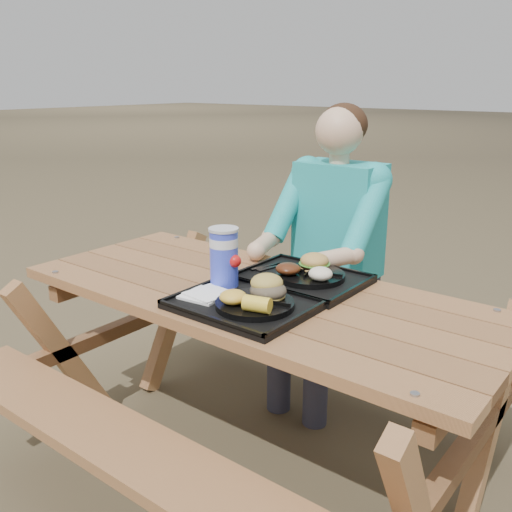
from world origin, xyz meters
The scene contains 18 objects.
ground centered at (0.00, 0.00, 0.00)m, with size 60.00×60.00×0.00m, color #999999.
picnic_table centered at (0.00, 0.00, 0.38)m, with size 1.80×1.49×0.75m, color #999999, non-canonical shape.
tray_near centered at (0.07, -0.16, 0.76)m, with size 0.45×0.35×0.02m, color black.
tray_far centered at (0.08, 0.18, 0.76)m, with size 0.45×0.35×0.02m, color black.
plate_near centered at (0.13, -0.17, 0.78)m, with size 0.26×0.26×0.02m, color black.
plate_far centered at (0.11, 0.19, 0.78)m, with size 0.26×0.26×0.02m, color black.
napkin_stack centered at (-0.07, -0.20, 0.78)m, with size 0.14×0.14×0.02m, color white.
soda_cup centered at (-0.09, -0.07, 0.87)m, with size 0.10×0.10×0.20m, color #1C2ED7.
condiment_bbq centered at (0.07, -0.05, 0.79)m, with size 0.05×0.05×0.03m, color black.
condiment_mustard centered at (0.12, -0.04, 0.78)m, with size 0.05×0.05×0.03m, color yellow.
sandwich centered at (0.14, -0.11, 0.85)m, with size 0.12×0.12×0.12m, color #B89841, non-canonical shape.
mac_cheese centered at (0.08, -0.23, 0.81)m, with size 0.09×0.09×0.04m, color yellow.
corn_cob centered at (0.19, -0.23, 0.82)m, with size 0.09×0.09×0.05m, color yellow, non-canonical shape.
cutlery_far centered at (-0.08, 0.19, 0.77)m, with size 0.02×0.14×0.01m, color black.
burger centered at (0.10, 0.23, 0.84)m, with size 0.11×0.11×0.10m, color #C39044, non-canonical shape.
baked_beans centered at (0.05, 0.12, 0.81)m, with size 0.09×0.09×0.04m, color #4D220F.
potato_salad centered at (0.18, 0.14, 0.81)m, with size 0.09×0.09×0.05m, color white.
diner centered at (-0.08, 0.70, 0.64)m, with size 0.48×0.84×1.28m, color teal, non-canonical shape.
Camera 1 is at (1.20, -1.53, 1.47)m, focal length 40.00 mm.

